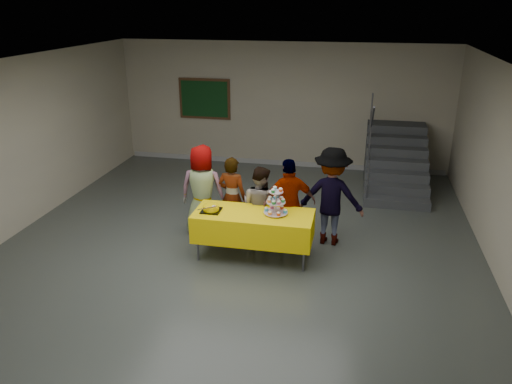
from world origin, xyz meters
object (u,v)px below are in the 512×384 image
staircase (395,163)px  noticeboard (205,99)px  cupcake_stand (276,204)px  schoolchild_a (202,190)px  bake_table (253,226)px  schoolchild_c (260,206)px  schoolchild_d (289,204)px  bear_cake (211,208)px  schoolchild_e (332,196)px  schoolchild_b (232,197)px

staircase → noticeboard: (-4.64, 0.84, 1.11)m
cupcake_stand → schoolchild_a: bearing=154.0°
bake_table → schoolchild_a: 1.31m
bake_table → cupcake_stand: bearing=6.5°
cupcake_stand → schoolchild_a: size_ratio=0.28×
bake_table → schoolchild_c: 0.54m
cupcake_stand → schoolchild_a: 1.57m
schoolchild_d → noticeboard: size_ratio=1.18×
bear_cake → schoolchild_c: 0.90m
schoolchild_c → bear_cake: bearing=64.7°
schoolchild_a → schoolchild_d: bearing=169.4°
schoolchild_d → bake_table: bearing=22.5°
schoolchild_e → noticeboard: size_ratio=1.29×
staircase → bear_cake: bearing=-127.1°
cupcake_stand → schoolchild_a: (-1.41, 0.69, -0.14)m
schoolchild_b → schoolchild_d: bearing=177.1°
schoolchild_e → schoolchild_a: bearing=7.4°
bake_table → cupcake_stand: (0.35, 0.04, 0.39)m
bake_table → schoolchild_c: bearing=90.1°
bake_table → schoolchild_b: bearing=126.4°
staircase → cupcake_stand: bearing=-117.2°
bake_table → schoolchild_d: bearing=45.8°
schoolchild_e → schoolchild_d: bearing=28.7°
bake_table → noticeboard: size_ratio=1.45×
bake_table → noticeboard: noticeboard is taller
bake_table → schoolchild_a: size_ratio=1.17×
staircase → bake_table: bearing=-120.8°
schoolchild_b → schoolchild_c: size_ratio=1.05×
staircase → noticeboard: bearing=169.8°
schoolchild_b → noticeboard: bearing=-58.3°
staircase → schoolchild_d: bearing=-118.4°
bear_cake → schoolchild_b: 0.79m
schoolchild_b → noticeboard: 4.54m
schoolchild_b → noticeboard: noticeboard is taller
bake_table → schoolchild_c: schoolchild_c is taller
bake_table → bear_cake: bear_cake is taller
cupcake_stand → bear_cake: cupcake_stand is taller
schoolchild_a → schoolchild_b: 0.54m
schoolchild_b → schoolchild_a: bearing=8.0°
schoolchild_d → schoolchild_e: schoolchild_e is taller
bear_cake → cupcake_stand: bearing=5.2°
schoolchild_c → schoolchild_e: (1.16, 0.27, 0.16)m
cupcake_stand → schoolchild_e: size_ratio=0.27×
bear_cake → schoolchild_d: (1.17, 0.56, -0.06)m
schoolchild_e → staircase: size_ratio=0.70×
cupcake_stand → schoolchild_c: size_ratio=0.33×
cupcake_stand → noticeboard: 5.49m
schoolchild_d → staircase: staircase is taller
cupcake_stand → schoolchild_e: 1.11m
cupcake_stand → schoolchild_e: schoolchild_e is taller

